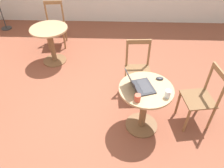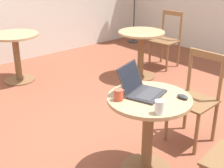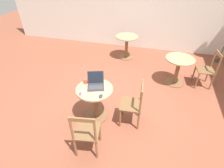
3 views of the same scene
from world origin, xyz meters
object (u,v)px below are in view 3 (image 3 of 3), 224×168
(chair_near_right, at_px, (133,104))
(mug, at_px, (86,81))
(cafe_table_near, at_px, (95,98))
(laptop, at_px, (96,84))
(cafe_table_mid, at_px, (178,66))
(cafe_table_far, at_px, (127,43))
(drinking_glass, at_px, (82,93))
(mouse, at_px, (101,96))
(chair_mid_right, at_px, (207,70))
(chair_near_front, at_px, (86,133))

(chair_near_right, relative_size, mug, 8.26)
(cafe_table_near, relative_size, laptop, 1.80)
(cafe_table_mid, height_order, cafe_table_far, same)
(drinking_glass, bearing_deg, chair_near_right, 17.58)
(chair_near_right, distance_m, mouse, 0.66)
(chair_near_right, height_order, mug, chair_near_right)
(chair_near_right, bearing_deg, cafe_table_far, 103.35)
(drinking_glass, bearing_deg, chair_mid_right, 38.82)
(cafe_table_far, height_order, drinking_glass, drinking_glass)
(cafe_table_near, relative_size, cafe_table_far, 1.00)
(cafe_table_near, distance_m, chair_near_front, 0.79)
(chair_mid_right, relative_size, drinking_glass, 9.08)
(cafe_table_far, height_order, mouse, mouse)
(cafe_table_mid, relative_size, chair_near_front, 0.78)
(laptop, bearing_deg, chair_near_front, -81.86)
(mug, relative_size, drinking_glass, 1.10)
(chair_near_front, xyz_separation_m, mouse, (0.06, 0.59, 0.28))
(cafe_table_far, bearing_deg, mouse, -88.24)
(chair_near_right, height_order, chair_mid_right, same)
(drinking_glass, bearing_deg, mug, 101.23)
(chair_mid_right, height_order, mug, chair_mid_right)
(chair_mid_right, bearing_deg, chair_near_front, -130.82)
(mouse, bearing_deg, cafe_table_mid, 52.39)
(chair_mid_right, xyz_separation_m, mug, (-2.50, -1.60, 0.31))
(chair_near_right, relative_size, drinking_glass, 9.08)
(chair_mid_right, distance_m, mug, 2.99)
(cafe_table_near, xyz_separation_m, mug, (-0.22, 0.12, 0.27))
(cafe_table_near, xyz_separation_m, laptop, (-0.00, 0.09, 0.27))
(cafe_table_near, xyz_separation_m, mouse, (0.18, -0.19, 0.24))
(cafe_table_far, bearing_deg, chair_near_right, -76.65)
(cafe_table_near, relative_size, cafe_table_mid, 1.00)
(cafe_table_mid, height_order, chair_near_front, chair_near_front)
(cafe_table_mid, bearing_deg, laptop, -135.75)
(cafe_table_mid, xyz_separation_m, drinking_glass, (-1.75, -1.88, 0.27))
(mouse, relative_size, drinking_glass, 0.98)
(chair_near_front, distance_m, drinking_glass, 0.69)
(cafe_table_near, relative_size, chair_near_front, 0.78)
(laptop, distance_m, drinking_glass, 0.35)
(chair_near_right, bearing_deg, cafe_table_near, -176.32)
(cafe_table_far, distance_m, mouse, 2.93)
(chair_near_right, xyz_separation_m, chair_mid_right, (1.55, 1.68, 0.00))
(chair_mid_right, distance_m, mouse, 2.86)
(chair_mid_right, bearing_deg, chair_near_right, -132.75)
(cafe_table_far, height_order, chair_mid_right, chair_mid_right)
(mouse, distance_m, drinking_glass, 0.34)
(mouse, bearing_deg, cafe_table_near, 134.49)
(cafe_table_near, height_order, chair_mid_right, chair_mid_right)
(drinking_glass, bearing_deg, cafe_table_far, 85.31)
(cafe_table_far, distance_m, chair_near_front, 3.51)
(cafe_table_near, distance_m, chair_mid_right, 2.86)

